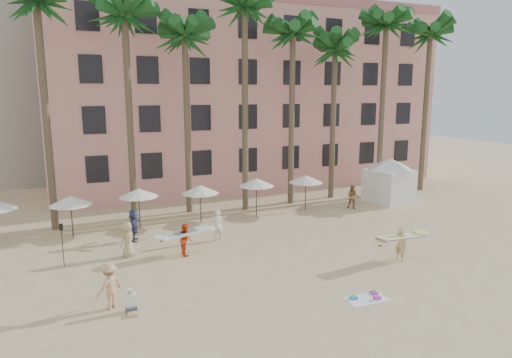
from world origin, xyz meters
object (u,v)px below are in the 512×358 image
Objects in this scene: pink_hotel at (240,98)px; cabana at (389,176)px; carrier_white at (186,238)px; carrier_yellow at (401,241)px.

cabana is (7.37, -13.64, -5.93)m from pink_hotel.
pink_hotel is 12.24× the size of carrier_white.
cabana is at bearing 17.33° from carrier_white.
carrier_yellow is 1.10× the size of carrier_white.
carrier_yellow is (-0.39, -24.30, -6.99)m from pink_hotel.
pink_hotel is 25.29m from carrier_yellow.
carrier_yellow is at bearing -126.06° from cabana.
carrier_white is at bearing -118.58° from pink_hotel.
cabana is 1.83× the size of carrier_white.
carrier_white is (-17.84, -5.57, -1.14)m from cabana.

